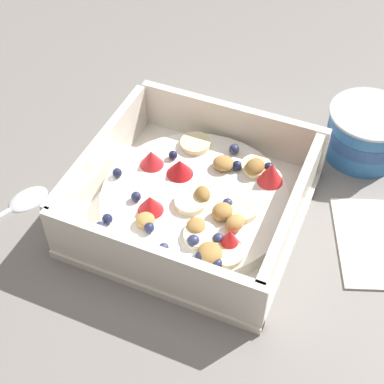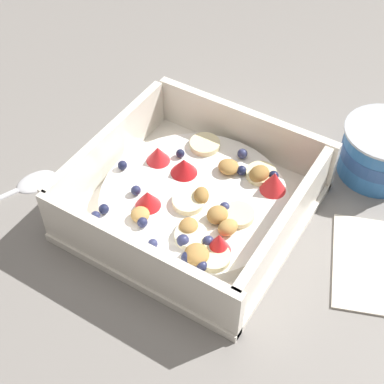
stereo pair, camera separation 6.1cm
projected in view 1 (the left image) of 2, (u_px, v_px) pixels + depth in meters
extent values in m
plane|color=gray|center=(195.00, 213.00, 0.63)|extent=(2.40, 2.40, 0.00)
cube|color=white|center=(192.00, 207.00, 0.63)|extent=(0.23, 0.23, 0.01)
cube|color=white|center=(147.00, 267.00, 0.54)|extent=(0.23, 0.01, 0.07)
cube|color=white|center=(228.00, 127.00, 0.68)|extent=(0.23, 0.01, 0.07)
cube|color=white|center=(102.00, 161.00, 0.64)|extent=(0.01, 0.21, 0.07)
cube|color=white|center=(291.00, 220.00, 0.58)|extent=(0.01, 0.21, 0.07)
cylinder|color=white|center=(192.00, 199.00, 0.62)|extent=(0.21, 0.21, 0.02)
cylinder|color=#F7EFC6|center=(200.00, 235.00, 0.57)|extent=(0.05, 0.05, 0.01)
cylinder|color=beige|center=(242.00, 210.00, 0.59)|extent=(0.04, 0.04, 0.01)
cylinder|color=#F4EAB7|center=(190.00, 202.00, 0.60)|extent=(0.05, 0.05, 0.01)
cylinder|color=beige|center=(227.00, 254.00, 0.56)|extent=(0.04, 0.04, 0.01)
cylinder|color=beige|center=(256.00, 167.00, 0.64)|extent=(0.05, 0.05, 0.01)
cylinder|color=beige|center=(195.00, 144.00, 0.66)|extent=(0.04, 0.04, 0.01)
cone|color=red|center=(150.00, 204.00, 0.59)|extent=(0.03, 0.03, 0.02)
cone|color=red|center=(151.00, 158.00, 0.64)|extent=(0.03, 0.03, 0.02)
cone|color=red|center=(271.00, 173.00, 0.62)|extent=(0.04, 0.04, 0.03)
cone|color=red|center=(180.00, 167.00, 0.63)|extent=(0.04, 0.04, 0.02)
cone|color=red|center=(230.00, 239.00, 0.56)|extent=(0.04, 0.04, 0.02)
sphere|color=navy|center=(218.00, 239.00, 0.57)|extent=(0.01, 0.01, 0.01)
sphere|color=navy|center=(193.00, 241.00, 0.56)|extent=(0.01, 0.01, 0.01)
sphere|color=#191E3D|center=(117.00, 173.00, 0.63)|extent=(0.01, 0.01, 0.01)
sphere|color=#191E3D|center=(107.00, 219.00, 0.58)|extent=(0.01, 0.01, 0.01)
sphere|color=#23284C|center=(217.00, 264.00, 0.55)|extent=(0.01, 0.01, 0.01)
sphere|color=#23284C|center=(201.00, 257.00, 0.55)|extent=(0.01, 0.01, 0.01)
sphere|color=navy|center=(228.00, 203.00, 0.60)|extent=(0.01, 0.01, 0.01)
sphere|color=#191E3D|center=(237.00, 165.00, 0.64)|extent=(0.01, 0.01, 0.01)
sphere|color=navy|center=(234.00, 149.00, 0.65)|extent=(0.01, 0.01, 0.01)
sphere|color=#23284C|center=(149.00, 228.00, 0.58)|extent=(0.01, 0.01, 0.01)
sphere|color=#191E3D|center=(269.00, 167.00, 0.63)|extent=(0.01, 0.01, 0.01)
sphere|color=#23284C|center=(224.00, 210.00, 0.59)|extent=(0.01, 0.01, 0.01)
sphere|color=#23284C|center=(100.00, 227.00, 0.58)|extent=(0.01, 0.01, 0.01)
sphere|color=#23284C|center=(136.00, 196.00, 0.61)|extent=(0.01, 0.01, 0.01)
sphere|color=navy|center=(160.00, 247.00, 0.56)|extent=(0.01, 0.01, 0.01)
sphere|color=#191E3D|center=(173.00, 155.00, 0.65)|extent=(0.01, 0.01, 0.01)
ellipsoid|color=#AD7F42|center=(196.00, 226.00, 0.58)|extent=(0.02, 0.03, 0.01)
ellipsoid|color=#AD7F42|center=(210.00, 253.00, 0.55)|extent=(0.04, 0.04, 0.02)
ellipsoid|color=tan|center=(145.00, 220.00, 0.58)|extent=(0.02, 0.02, 0.01)
ellipsoid|color=olive|center=(203.00, 194.00, 0.60)|extent=(0.02, 0.03, 0.01)
ellipsoid|color=#AD7F42|center=(222.00, 212.00, 0.59)|extent=(0.03, 0.03, 0.02)
ellipsoid|color=tan|center=(235.00, 223.00, 0.58)|extent=(0.02, 0.03, 0.02)
ellipsoid|color=olive|center=(255.00, 167.00, 0.63)|extent=(0.03, 0.03, 0.02)
ellipsoid|color=#AD7F42|center=(223.00, 163.00, 0.64)|extent=(0.03, 0.03, 0.01)
ellipsoid|color=silver|center=(27.00, 197.00, 0.64)|extent=(0.05, 0.06, 0.01)
cylinder|color=#3370B7|center=(366.00, 134.00, 0.68)|extent=(0.09, 0.09, 0.06)
cylinder|color=#2D5193|center=(366.00, 132.00, 0.67)|extent=(0.09, 0.09, 0.02)
cylinder|color=#B7BCC6|center=(372.00, 114.00, 0.65)|extent=(0.10, 0.10, 0.00)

